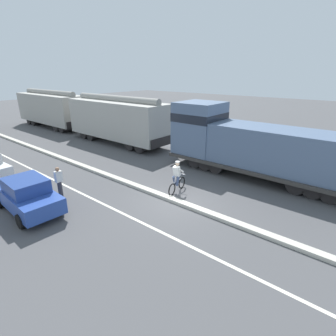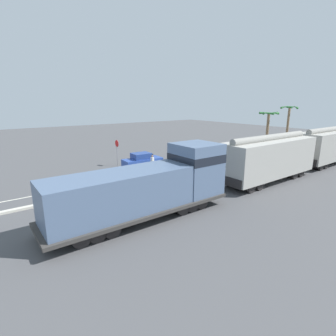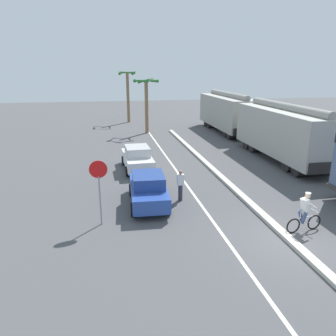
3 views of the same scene
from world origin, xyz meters
name	(u,v)px [view 3 (image 3 of 3)]	position (x,y,z in m)	size (l,w,h in m)	color
ground_plane	(289,241)	(0.00, 0.00, 0.00)	(120.00, 120.00, 0.00)	#4C4C4F
median_curb	(232,187)	(0.00, 6.00, 0.08)	(0.36, 36.00, 0.16)	beige
lane_stripe	(191,191)	(-2.40, 6.00, 0.00)	(0.14, 36.00, 0.01)	silver
hopper_car_lead	(284,132)	(5.82, 11.06, 2.08)	(2.90, 10.60, 4.18)	#A5A29B
hopper_car_middle	(227,112)	(5.82, 22.66, 2.08)	(2.90, 10.60, 4.18)	#A09E96
parked_car_blue	(148,189)	(-4.97, 4.67, 0.82)	(1.99, 4.28, 1.62)	#28479E
parked_car_white	(137,158)	(-4.92, 10.64, 0.82)	(1.96, 4.26, 1.62)	silver
cyclist	(305,213)	(0.99, 0.63, 0.82)	(1.70, 0.51, 1.71)	black
stop_sign	(99,180)	(-7.27, 2.89, 2.02)	(0.76, 0.08, 2.88)	gray
palm_tree_near	(146,92)	(-2.65, 23.61, 4.21)	(2.59, 2.66, 5.73)	#846647
palm_tree_far	(128,86)	(-3.99, 31.26, 4.50)	(2.31, 2.16, 6.42)	#846647
pedestrian_by_cars	(180,185)	(-3.29, 4.86, 0.85)	(0.34, 0.22, 1.62)	#33333D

